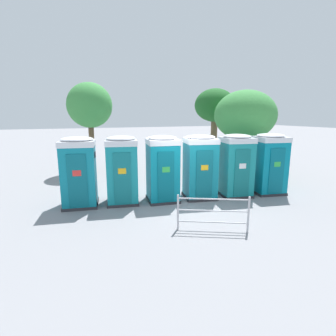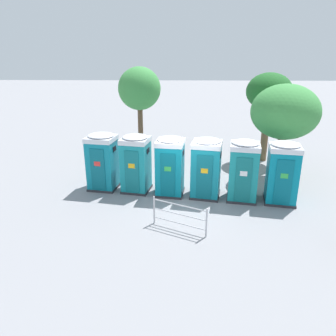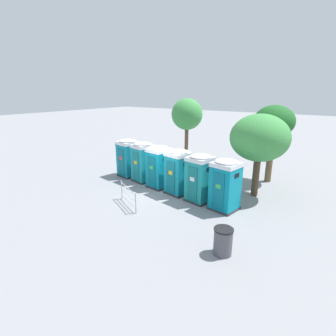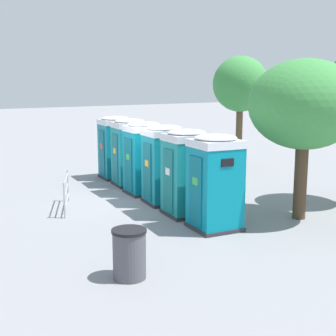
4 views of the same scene
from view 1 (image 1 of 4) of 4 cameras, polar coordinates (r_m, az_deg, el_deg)
name	(u,v)px [view 1 (image 1 of 4)]	position (r m, az deg, el deg)	size (l,w,h in m)	color
ground_plane	(184,203)	(10.10, 3.61, -7.52)	(120.00, 120.00, 0.00)	gray
portapotty_0	(79,172)	(9.96, -18.80, -0.74)	(1.40, 1.38, 2.54)	#2D2D33
portapotty_1	(122,170)	(9.91, -9.99, -0.35)	(1.36, 1.40, 2.54)	#2D2D33
portapotty_2	(162,168)	(10.00, -1.21, -0.06)	(1.31, 1.34, 2.54)	#2D2D33
portapotty_3	(200,166)	(10.45, 6.98, 0.35)	(1.42, 1.41, 2.54)	#2D2D33
portapotty_4	(236,165)	(11.02, 14.54, 0.65)	(1.39, 1.39, 2.54)	#2D2D33
portapotty_5	(269,163)	(11.81, 21.10, 0.96)	(1.41, 1.39, 2.54)	#2D2D33
street_tree_0	(215,107)	(16.46, 10.15, 12.98)	(2.43, 2.43, 4.84)	brown
street_tree_1	(245,116)	(14.10, 16.42, 10.85)	(3.10, 3.10, 4.52)	#4C3826
street_tree_2	(90,106)	(15.74, -16.67, 12.81)	(2.50, 2.50, 5.06)	brown
event_barrier	(213,212)	(7.69, 9.74, -9.39)	(1.85, 0.95, 1.05)	#B7B7BC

